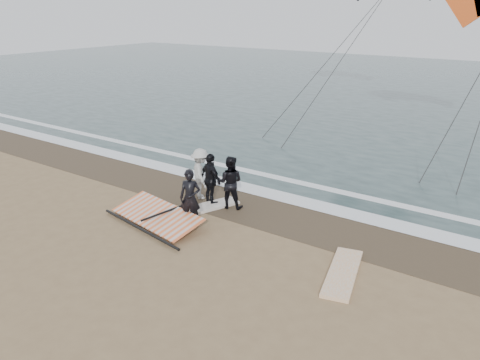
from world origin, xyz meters
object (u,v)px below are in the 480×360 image
object	(u,v)px
board_cream	(206,207)
sail_rig	(158,216)
man_main	(190,198)
board_white	(343,273)

from	to	relation	value
board_cream	sail_rig	xyz separation A→B (m)	(-0.68, -1.68, 0.14)
man_main	sail_rig	xyz separation A→B (m)	(-1.07, -0.40, -0.76)
board_cream	sail_rig	size ratio (longest dim) A/B	0.63
board_white	board_cream	distance (m)	5.86
board_white	sail_rig	size ratio (longest dim) A/B	0.66
man_main	board_white	distance (m)	5.39
board_white	sail_rig	bearing A→B (deg)	169.94
man_main	board_cream	size ratio (longest dim) A/B	0.77
man_main	board_white	bearing A→B (deg)	-23.60
board_white	board_cream	size ratio (longest dim) A/B	1.05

